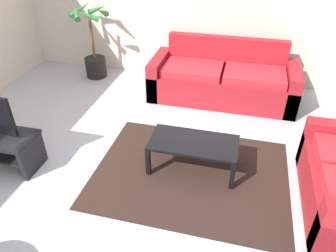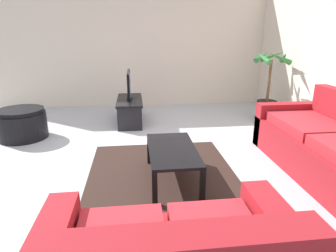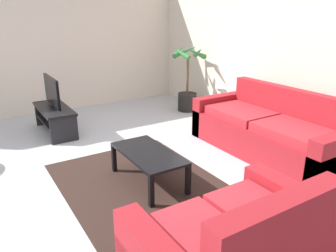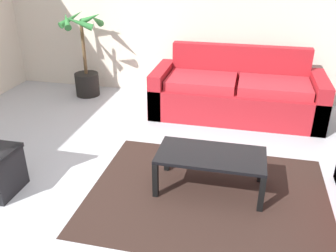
# 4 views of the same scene
# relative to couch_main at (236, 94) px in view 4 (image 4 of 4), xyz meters

# --- Properties ---
(ground_plane) EXTENTS (6.60, 6.60, 0.00)m
(ground_plane) POSITION_rel_couch_main_xyz_m (-0.73, -2.28, -0.30)
(ground_plane) COLOR #B2B2B7
(wall_back) EXTENTS (6.00, 0.06, 2.70)m
(wall_back) POSITION_rel_couch_main_xyz_m (-0.73, 0.72, 1.05)
(wall_back) COLOR beige
(wall_back) RESTS_ON ground
(couch_main) EXTENTS (2.26, 0.90, 0.90)m
(couch_main) POSITION_rel_couch_main_xyz_m (0.00, 0.00, 0.00)
(couch_main) COLOR maroon
(couch_main) RESTS_ON ground
(coffee_table) EXTENTS (0.99, 0.51, 0.38)m
(coffee_table) POSITION_rel_couch_main_xyz_m (-0.13, -1.84, 0.03)
(coffee_table) COLOR black
(coffee_table) RESTS_ON ground
(area_rug) EXTENTS (2.20, 1.70, 0.01)m
(area_rug) POSITION_rel_couch_main_xyz_m (-0.13, -1.94, -0.30)
(area_rug) COLOR black
(area_rug) RESTS_ON ground
(potted_palm) EXTENTS (0.65, 0.63, 1.30)m
(potted_palm) POSITION_rel_couch_main_xyz_m (-2.33, 0.27, 0.18)
(potted_palm) COLOR black
(potted_palm) RESTS_ON ground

